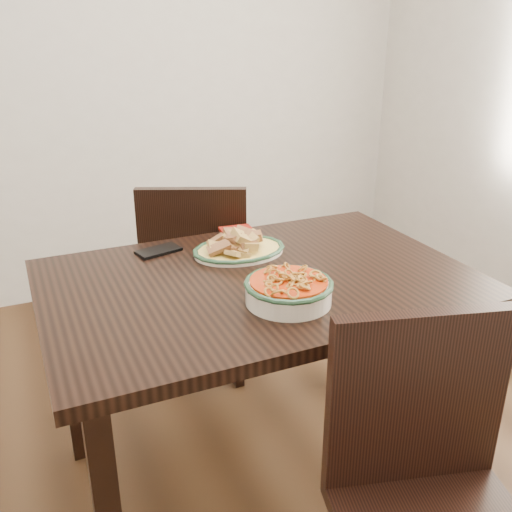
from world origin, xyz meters
name	(u,v)px	position (x,y,z in m)	size (l,w,h in m)	color
floor	(240,483)	(0.00, 0.00, 0.00)	(3.50, 3.50, 0.00)	#331F10
wall_back	(107,57)	(0.00, 1.75, 1.30)	(3.50, 0.10, 2.60)	beige
dining_table	(259,303)	(0.08, 0.03, 0.66)	(1.28, 0.85, 0.75)	black
chair_far	(197,272)	(0.09, 0.68, 0.50)	(0.55, 0.55, 0.89)	black
chair_near	(429,491)	(0.18, -0.67, 0.50)	(0.51, 0.51, 0.89)	black
fish_plate	(239,241)	(0.10, 0.23, 0.79)	(0.31, 0.24, 0.11)	beige
noodle_bowl	(289,288)	(0.09, -0.16, 0.79)	(0.25, 0.25, 0.08)	beige
smartphone	(158,251)	(-0.14, 0.35, 0.76)	(0.14, 0.08, 0.01)	black
napkin	(237,231)	(0.17, 0.42, 0.76)	(0.12, 0.10, 0.01)	maroon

